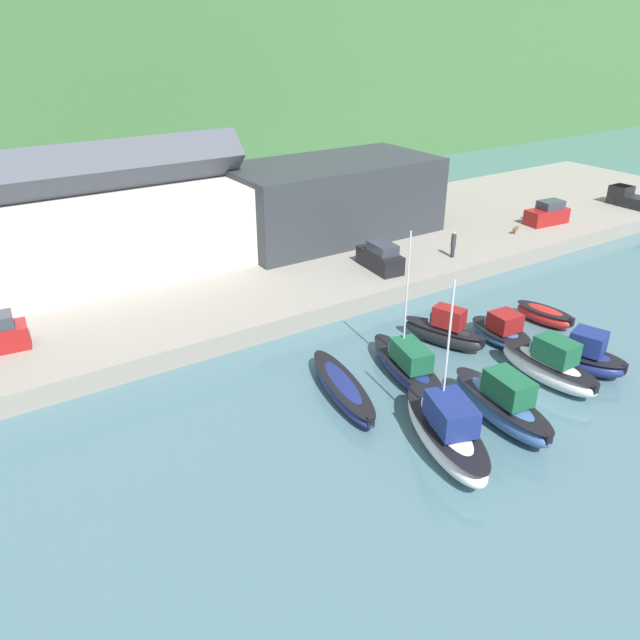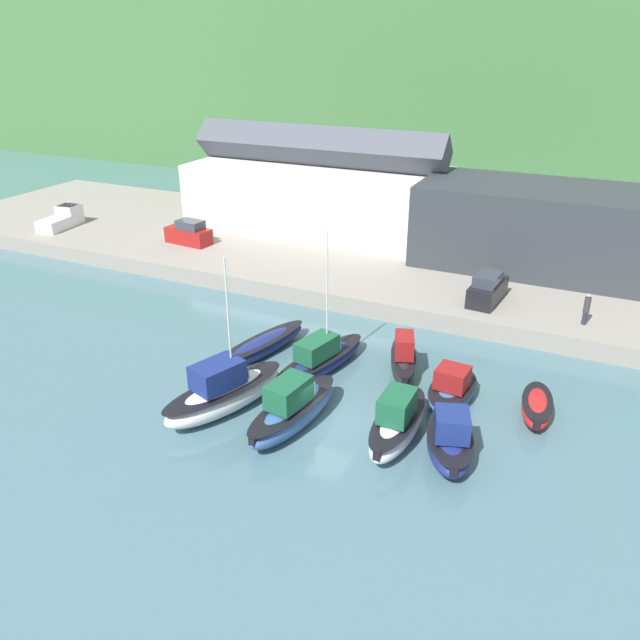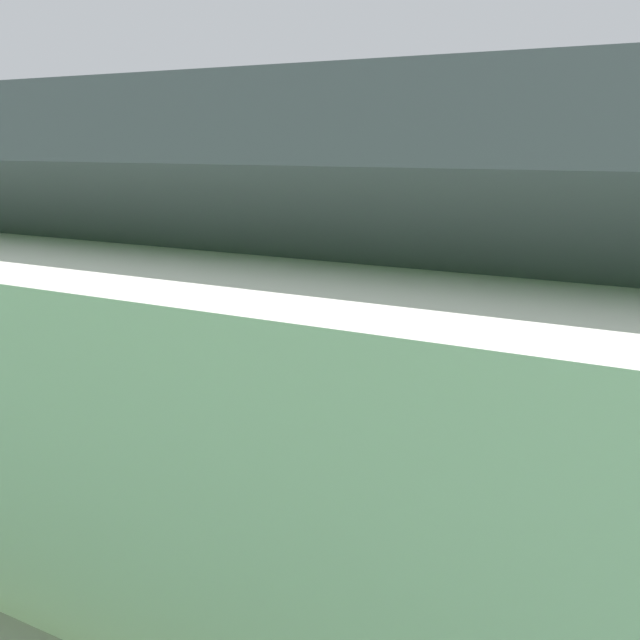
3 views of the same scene
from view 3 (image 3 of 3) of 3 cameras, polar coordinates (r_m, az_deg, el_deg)
The scene contains 14 objects.
ground_plane at distance 49.56m, azimuth 3.83°, elevation 0.18°, with size 320.00×320.00×0.00m, color #476B75.
quay_promenade at distance 31.49m, azimuth -18.50°, elevation -5.69°, with size 102.43×21.29×1.32m.
harbor_clubhouse at distance 18.25m, azimuth -2.52°, elevation -3.79°, with size 24.33×10.50×9.71m.
moored_boat_0 at distance 41.70m, azimuth 8.39°, elevation -1.20°, with size 3.42×7.97×1.12m.
moored_boat_1 at distance 43.93m, azimuth 3.56°, elevation -0.14°, with size 3.77×8.12×8.66m.
moored_boat_2 at distance 44.85m, azimuth -2.73°, elevation 0.28°, with size 3.26×5.75×2.66m.
moored_boat_3 at distance 48.23m, azimuth -4.81°, elevation 0.75°, with size 2.70×4.88×2.08m.
moored_boat_4 at distance 50.96m, azimuth -8.93°, elevation 1.10°, with size 2.09×4.35×1.17m.
moored_boat_5 at distance 47.96m, azimuth 10.19°, elevation 1.03°, with size 4.76×8.05×8.61m.
moored_boat_6 at distance 49.54m, azimuth 5.80°, elevation 1.40°, with size 3.02×7.29×2.87m.
moored_boat_7 at distance 51.14m, azimuth -0.07°, elevation 1.74°, with size 2.03×6.42×2.80m.
moored_boat_8 at distance 52.84m, azimuth -2.39°, elevation 1.93°, with size 3.74×5.63×2.58m.
parked_car_2 at distance 39.14m, azimuth -14.88°, elevation 0.16°, with size 2.20×4.35×2.16m.
person_on_quay at distance 44.82m, azimuth -19.43°, elevation 1.51°, with size 0.40×0.40×2.14m.
Camera 3 is at (-24.05, 42.27, 9.56)m, focal length 50.00 mm.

